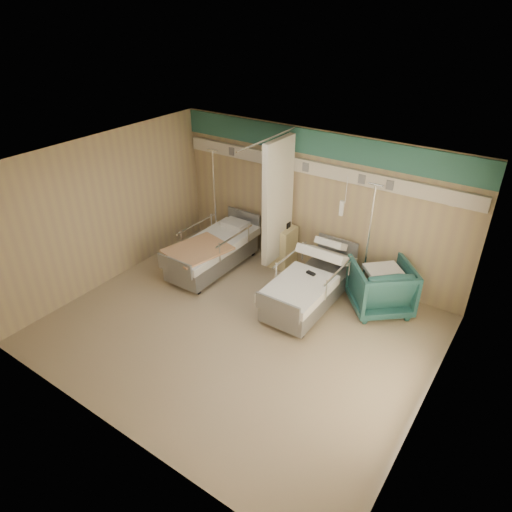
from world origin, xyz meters
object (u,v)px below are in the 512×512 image
Objects in this scene: bed_right at (309,290)px; iv_stand_left at (216,229)px; bedside_cabinet at (281,246)px; iv_stand_right at (364,274)px; visitor_armchair at (381,286)px; bed_left at (213,255)px.

bed_right is 0.98× the size of iv_stand_left.
bedside_cabinet is 0.39× the size of iv_stand_right.
visitor_armchair is 0.46m from iv_stand_right.
iv_stand_left is (-3.75, 0.11, -0.00)m from visitor_armchair.
iv_stand_left is at bearing -178.17° from iv_stand_right.
iv_stand_right is 3.34m from iv_stand_left.
visitor_armchair is at bearing 29.32° from bed_right.
bed_right is at bearing -128.95° from iv_stand_right.
bed_left is 2.16× the size of visitor_armchair.
bedside_cabinet is at bearing 40.60° from bed_left.
visitor_armchair is at bearing -7.70° from bedside_cabinet.
iv_stand_left is (-2.68, 0.71, 0.14)m from bed_right.
visitor_armchair is 0.46× the size of iv_stand_right.
bed_right is 2.54× the size of bedside_cabinet.
iv_stand_right is (2.86, 0.82, 0.13)m from bed_left.
bed_right is 1.00× the size of bed_left.
iv_stand_right is at bearing 51.05° from bed_right.
iv_stand_right reaches higher than visitor_armchair.
bed_right is 2.16× the size of visitor_armchair.
visitor_armchair is (1.07, 0.60, 0.14)m from bed_right.
iv_stand_right is at bearing -2.63° from bedside_cabinet.
iv_stand_right is at bearing -68.78° from visitor_armchair.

